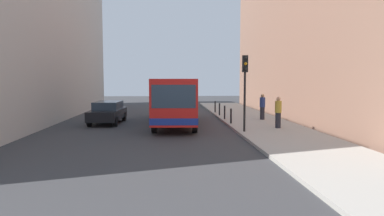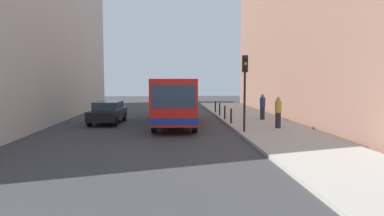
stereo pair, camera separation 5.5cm
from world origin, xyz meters
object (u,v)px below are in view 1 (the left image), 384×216
object	(u,v)px
bollard_near	(231,116)
pedestrian_mid_sidewalk	(262,107)
bollard_mid	(225,112)
bollard_farthest	(215,107)
bus	(176,98)
traffic_light	(245,79)
bollard_far	(219,109)
pedestrian_near_signal	(278,112)
car_beside_bus	(108,112)

from	to	relation	value
bollard_near	pedestrian_mid_sidewalk	distance (m)	3.27
bollard_mid	bollard_farthest	size ratio (longest dim) A/B	1.00
bus	bollard_mid	xyz separation A→B (m)	(3.48, 1.13, -1.10)
bollard_mid	traffic_light	bearing A→B (deg)	-89.04
bollard_far	bollard_near	bearing A→B (deg)	-90.00
bollard_far	bollard_mid	bearing A→B (deg)	-90.00
bus	pedestrian_mid_sidewalk	world-z (taller)	bus
bollard_far	pedestrian_near_signal	size ratio (longest dim) A/B	0.52
traffic_light	bollard_near	distance (m)	4.20
traffic_light	pedestrian_mid_sidewalk	xyz separation A→B (m)	(2.48, 5.42, -1.95)
bollard_farthest	bollard_mid	bearing A→B (deg)	-90.00
bollard_near	bollard_far	bearing A→B (deg)	90.00
traffic_light	bollard_mid	distance (m)	6.41
bollard_farthest	pedestrian_near_signal	bearing A→B (deg)	-76.40
bus	car_beside_bus	size ratio (longest dim) A/B	2.47
pedestrian_mid_sidewalk	bollard_farthest	bearing A→B (deg)	-107.37
bus	pedestrian_mid_sidewalk	bearing A→B (deg)	-171.67
bollard_near	bollard_farthest	size ratio (longest dim) A/B	1.00
traffic_light	bollard_far	bearing A→B (deg)	90.68
bollard_mid	bollard_far	size ratio (longest dim) A/B	1.00
car_beside_bus	bollard_near	world-z (taller)	car_beside_bus
bollard_far	pedestrian_mid_sidewalk	size ratio (longest dim) A/B	0.53
bollard_near	bollard_far	distance (m)	4.98
car_beside_bus	bollard_far	world-z (taller)	car_beside_bus
traffic_light	bollard_mid	bearing A→B (deg)	90.96
bollard_mid	pedestrian_mid_sidewalk	bearing A→B (deg)	-11.59
car_beside_bus	bollard_near	size ratio (longest dim) A/B	4.74
bollard_mid	pedestrian_mid_sidewalk	world-z (taller)	pedestrian_mid_sidewalk
bollard_farthest	pedestrian_mid_sidewalk	distance (m)	6.10
bus	bollard_far	size ratio (longest dim) A/B	11.71
pedestrian_mid_sidewalk	bollard_mid	bearing A→B (deg)	-54.04
bollard_mid	pedestrian_mid_sidewalk	size ratio (longest dim) A/B	0.53
bollard_near	bollard_far	xyz separation A→B (m)	(0.00, 4.98, 0.00)
bus	bollard_mid	size ratio (longest dim) A/B	11.71
bollard_near	pedestrian_near_signal	xyz separation A→B (m)	(2.35, -2.25, 0.44)
traffic_light	pedestrian_mid_sidewalk	size ratio (longest dim) A/B	2.28
bus	bollard_near	distance (m)	3.90
bollard_mid	bollard_far	distance (m)	2.49
bus	bollard_far	bearing A→B (deg)	-131.18
bus	pedestrian_near_signal	world-z (taller)	bus
traffic_light	pedestrian_near_signal	bearing A→B (deg)	28.38
pedestrian_near_signal	car_beside_bus	bearing A→B (deg)	-99.08
bus	bollard_mid	distance (m)	3.82
bollard_near	bollard_farthest	world-z (taller)	same
bus	bollard_farthest	xyz separation A→B (m)	(3.48, 6.11, -1.10)
traffic_light	bollard_farthest	xyz separation A→B (m)	(-0.10, 10.94, -2.38)
bollard_far	bollard_farthest	world-z (taller)	same
car_beside_bus	traffic_light	xyz separation A→B (m)	(8.17, -5.16, 2.22)
pedestrian_near_signal	bollard_far	bearing A→B (deg)	-150.32
traffic_light	bollard_mid	size ratio (longest dim) A/B	4.32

